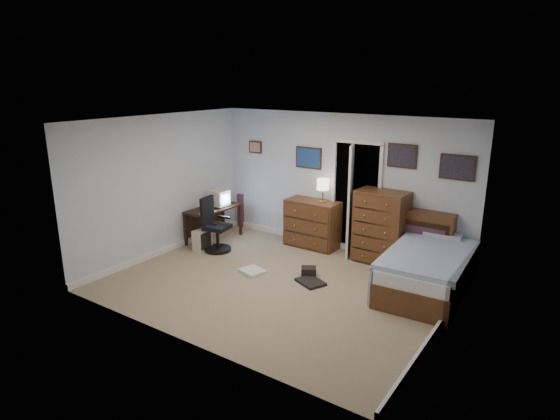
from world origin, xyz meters
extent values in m
cube|color=tan|center=(0.00, 0.00, -0.01)|extent=(5.00, 4.00, 0.02)
cube|color=black|center=(-2.20, 0.99, 0.65)|extent=(0.54, 1.15, 0.04)
cube|color=black|center=(-2.43, 0.45, 0.31)|extent=(0.04, 0.04, 0.63)
cube|color=black|center=(-1.97, 0.45, 0.31)|extent=(0.04, 0.04, 0.63)
cube|color=black|center=(-2.43, 1.53, 0.31)|extent=(0.04, 0.04, 0.63)
cube|color=black|center=(-1.97, 1.53, 0.31)|extent=(0.04, 0.04, 0.63)
cube|color=black|center=(-2.45, 0.99, 0.35)|extent=(0.03, 1.06, 0.44)
cube|color=beige|center=(-2.18, 1.14, 0.83)|extent=(0.34, 0.32, 0.30)
cube|color=#8CB2F2|center=(-2.01, 1.14, 0.83)|extent=(0.01, 0.25, 0.19)
cube|color=beige|center=(-2.18, 1.14, 0.67)|extent=(0.22, 0.22, 0.02)
cube|color=beige|center=(-2.02, 0.64, 0.67)|extent=(0.14, 0.35, 0.02)
cube|color=beige|center=(-2.00, 0.44, 0.20)|extent=(0.18, 0.37, 0.40)
cube|color=black|center=(-1.91, 0.44, 0.20)|extent=(0.01, 0.27, 0.31)
cylinder|color=black|center=(-1.74, 0.57, 0.03)|extent=(0.56, 0.56, 0.06)
cylinder|color=black|center=(-1.74, 0.57, 0.23)|extent=(0.06, 0.06, 0.38)
cube|color=black|center=(-1.74, 0.57, 0.46)|extent=(0.47, 0.47, 0.08)
cube|color=black|center=(-1.94, 0.54, 0.75)|extent=(0.11, 0.38, 0.52)
cube|color=black|center=(-1.70, 0.35, 0.59)|extent=(0.29, 0.09, 0.04)
cube|color=black|center=(-1.77, 0.79, 0.59)|extent=(0.29, 0.09, 0.04)
cube|color=maroon|center=(-2.32, 2.01, 0.36)|extent=(0.15, 0.15, 0.71)
cube|color=#57331B|center=(-0.42, 1.77, 0.45)|extent=(1.01, 0.51, 0.89)
cylinder|color=gold|center=(-0.22, 1.77, 0.91)|extent=(0.14, 0.14, 0.02)
cylinder|color=gold|center=(-0.22, 1.77, 1.04)|extent=(0.03, 0.03, 0.27)
cylinder|color=beige|center=(-0.22, 1.77, 1.23)|extent=(0.23, 0.23, 0.20)
cube|color=black|center=(0.35, 2.30, 1.00)|extent=(0.90, 0.60, 2.00)
cube|color=white|center=(-0.10, 1.97, 1.00)|extent=(0.06, 0.05, 2.00)
cube|color=white|center=(0.80, 1.97, 1.00)|extent=(0.06, 0.05, 2.00)
cube|color=white|center=(0.35, 1.97, 2.02)|extent=(0.96, 0.05, 0.06)
cube|color=white|center=(0.31, 1.86, 1.00)|extent=(0.31, 0.77, 2.00)
sphere|color=gold|center=(0.62, 1.71, 1.00)|extent=(0.06, 0.06, 0.06)
cube|color=#57331B|center=(0.95, 1.75, 0.63)|extent=(0.89, 0.56, 1.27)
cube|color=#57331B|center=(1.58, 1.88, 0.50)|extent=(1.11, 0.29, 1.00)
cube|color=black|center=(1.58, 1.79, 0.69)|extent=(1.02, 0.12, 0.33)
cube|color=maroon|center=(1.58, 1.79, 0.64)|extent=(0.89, 0.14, 0.24)
cube|color=#57331B|center=(2.00, 1.12, 0.19)|extent=(1.15, 2.17, 0.37)
cube|color=white|center=(2.00, 1.12, 0.47)|extent=(1.11, 2.12, 0.19)
cube|color=#6282B7|center=(2.00, 1.01, 0.58)|extent=(1.20, 1.85, 0.11)
cube|color=#6282B7|center=(1.44, 0.99, 0.30)|extent=(0.12, 1.80, 0.57)
cube|color=#7678BD|center=(1.97, 1.92, 0.63)|extent=(0.60, 0.43, 0.14)
cube|color=#331E11|center=(-1.90, 1.98, 1.75)|extent=(0.30, 0.03, 0.24)
cube|color=#9C9255|center=(-1.90, 1.96, 1.75)|extent=(0.25, 0.01, 0.19)
cube|color=#331E11|center=(-0.65, 1.98, 1.65)|extent=(0.55, 0.03, 0.40)
cube|color=#0B3A4E|center=(-0.65, 1.96, 1.65)|extent=(0.50, 0.01, 0.35)
cube|color=#331E11|center=(1.15, 1.98, 1.85)|extent=(0.50, 0.03, 0.40)
cube|color=black|center=(1.15, 1.96, 1.85)|extent=(0.45, 0.01, 0.35)
cube|color=#331E11|center=(2.05, 1.98, 1.75)|extent=(0.55, 0.03, 0.40)
cube|color=black|center=(2.05, 1.96, 1.75)|extent=(0.50, 0.01, 0.35)
cube|color=black|center=(0.42, 0.30, 0.02)|extent=(0.53, 0.47, 0.04)
cube|color=black|center=(0.25, 0.52, 0.08)|extent=(0.30, 0.29, 0.15)
cube|color=silver|center=(-0.58, 0.11, 0.03)|extent=(0.46, 0.42, 0.05)
camera|label=1|loc=(3.79, -5.53, 3.10)|focal=30.00mm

